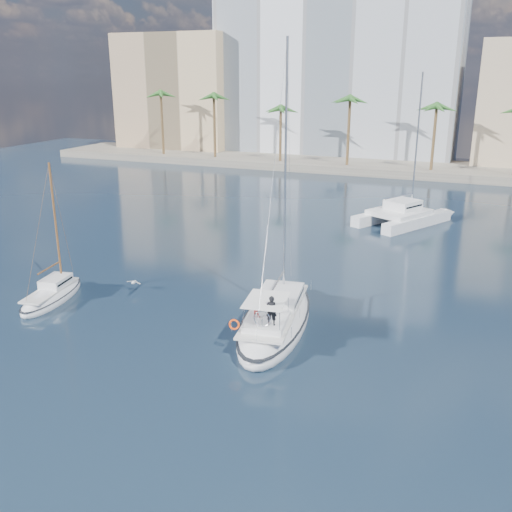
% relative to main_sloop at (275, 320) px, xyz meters
% --- Properties ---
extents(ground, '(160.00, 160.00, 0.00)m').
position_rel_main_sloop_xyz_m(ground, '(-3.50, 1.35, -0.54)').
color(ground, black).
rests_on(ground, ground).
extents(quay, '(120.00, 14.00, 1.20)m').
position_rel_main_sloop_xyz_m(quay, '(-3.50, 62.35, 0.06)').
color(quay, gray).
rests_on(quay, ground).
extents(building_modern, '(42.00, 16.00, 28.00)m').
position_rel_main_sloop_xyz_m(building_modern, '(-15.50, 74.35, 13.46)').
color(building_modern, white).
rests_on(building_modern, ground).
extents(building_tan_left, '(22.00, 14.00, 22.00)m').
position_rel_main_sloop_xyz_m(building_tan_left, '(-45.50, 70.35, 10.46)').
color(building_tan_left, tan).
rests_on(building_tan_left, ground).
extents(palm_left, '(3.60, 3.60, 12.30)m').
position_rel_main_sloop_xyz_m(palm_left, '(-37.50, 58.35, 9.74)').
color(palm_left, brown).
rests_on(palm_left, ground).
extents(palm_centre, '(3.60, 3.60, 12.30)m').
position_rel_main_sloop_xyz_m(palm_centre, '(-3.50, 58.35, 9.74)').
color(palm_centre, brown).
rests_on(palm_centre, ground).
extents(main_sloop, '(5.62, 12.61, 18.06)m').
position_rel_main_sloop_xyz_m(main_sloop, '(0.00, 0.00, 0.00)').
color(main_sloop, white).
rests_on(main_sloop, ground).
extents(small_sloop, '(3.34, 7.22, 9.99)m').
position_rel_main_sloop_xyz_m(small_sloop, '(-15.98, -1.66, -0.15)').
color(small_sloop, white).
rests_on(small_sloop, ground).
extents(catamaran, '(9.39, 11.50, 15.21)m').
position_rel_main_sloop_xyz_m(catamaran, '(3.35, 29.06, 0.56)').
color(catamaran, white).
rests_on(catamaran, ground).
extents(seagull, '(1.17, 0.50, 0.22)m').
position_rel_main_sloop_xyz_m(seagull, '(-11.64, 1.93, 0.17)').
color(seagull, silver).
rests_on(seagull, ground).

